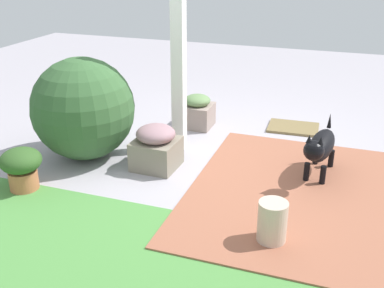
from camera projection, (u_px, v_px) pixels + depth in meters
name	position (u px, v px, depth m)	size (l,w,h in m)	color
ground_plane	(209.00, 162.00, 4.77)	(12.00, 12.00, 0.00)	#A8A1AA
brick_path	(292.00, 193.00, 4.17)	(1.80, 2.40, 0.02)	#9E5D44
porch_pillar	(179.00, 48.00, 4.69)	(0.13, 0.13, 2.20)	white
stone_planter_nearest	(197.00, 111.00, 5.64)	(0.37, 0.37, 0.41)	gray
stone_planter_mid	(156.00, 147.00, 4.59)	(0.44, 0.44, 0.45)	gray
round_shrub	(83.00, 109.00, 4.71)	(1.05, 1.05, 1.05)	#345B30
terracotta_pot_broad	(22.00, 166.00, 4.16)	(0.37, 0.37, 0.40)	#BD6B45
dog	(320.00, 147.00, 4.34)	(0.29, 0.80, 0.55)	black
ceramic_urn	(272.00, 222.00, 3.43)	(0.22, 0.22, 0.34)	beige
doormat	(293.00, 128.00, 5.63)	(0.60, 0.44, 0.03)	olive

